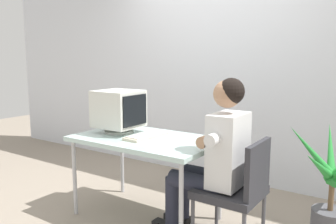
{
  "coord_description": "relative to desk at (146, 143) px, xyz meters",
  "views": [
    {
      "loc": [
        1.87,
        -2.4,
        1.45
      ],
      "look_at": [
        0.24,
        0.0,
        0.99
      ],
      "focal_mm": 37.5,
      "sensor_mm": 36.0,
      "label": 1
    }
  ],
  "objects": [
    {
      "name": "office_chair",
      "position": [
        0.89,
        -0.01,
        -0.21
      ],
      "size": [
        0.47,
        0.47,
        0.85
      ],
      "color": "#4C4C51",
      "rests_on": "ground_plane"
    },
    {
      "name": "ground_plane",
      "position": [
        0.0,
        0.0,
        -0.69
      ],
      "size": [
        12.0,
        12.0,
        0.0
      ],
      "primitive_type": "plane",
      "color": "gray"
    },
    {
      "name": "keyboard",
      "position": [
        -0.0,
        -0.0,
        0.07
      ],
      "size": [
        0.19,
        0.43,
        0.03
      ],
      "color": "beige",
      "rests_on": "desk"
    },
    {
      "name": "desk",
      "position": [
        0.0,
        0.0,
        0.0
      ],
      "size": [
        1.28,
        0.77,
        0.74
      ],
      "color": "#B7B7BC",
      "rests_on": "ground_plane"
    },
    {
      "name": "crt_monitor",
      "position": [
        -0.34,
        0.03,
        0.27
      ],
      "size": [
        0.4,
        0.38,
        0.4
      ],
      "color": "silver",
      "rests_on": "desk"
    },
    {
      "name": "potted_plant",
      "position": [
        1.48,
        0.38,
        -0.28
      ],
      "size": [
        0.69,
        0.79,
        0.95
      ],
      "color": "#4C4C51",
      "rests_on": "ground_plane"
    },
    {
      "name": "wall_back",
      "position": [
        0.3,
        1.4,
        0.81
      ],
      "size": [
        8.0,
        0.1,
        3.0
      ],
      "primitive_type": "cube",
      "color": "silver",
      "rests_on": "ground_plane"
    },
    {
      "name": "person_seated",
      "position": [
        0.69,
        -0.01,
        0.01
      ],
      "size": [
        0.74,
        0.56,
        1.3
      ],
      "color": "silver",
      "rests_on": "ground_plane"
    }
  ]
}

